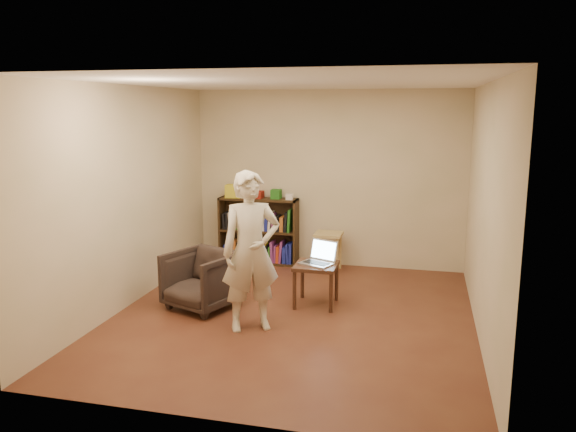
% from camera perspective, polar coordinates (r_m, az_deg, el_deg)
% --- Properties ---
extents(floor, '(4.50, 4.50, 0.00)m').
position_cam_1_polar(floor, '(6.50, 0.52, -10.15)').
color(floor, '#4C2318').
rests_on(floor, ground).
extents(ceiling, '(4.50, 4.50, 0.00)m').
position_cam_1_polar(ceiling, '(6.07, 0.56, 13.41)').
color(ceiling, white).
rests_on(ceiling, wall_back).
extents(wall_back, '(4.00, 0.00, 4.00)m').
position_cam_1_polar(wall_back, '(8.34, 4.08, 3.77)').
color(wall_back, beige).
rests_on(wall_back, floor).
extents(wall_left, '(0.00, 4.50, 4.50)m').
position_cam_1_polar(wall_left, '(6.88, -15.90, 1.84)').
color(wall_left, beige).
rests_on(wall_left, floor).
extents(wall_right, '(0.00, 4.50, 4.50)m').
position_cam_1_polar(wall_right, '(6.03, 19.39, 0.39)').
color(wall_right, beige).
rests_on(wall_right, floor).
extents(bookshelf, '(1.20, 0.30, 1.00)m').
position_cam_1_polar(bookshelf, '(8.57, -2.98, -1.87)').
color(bookshelf, black).
rests_on(bookshelf, floor).
extents(box_yellow, '(0.24, 0.18, 0.19)m').
position_cam_1_polar(box_yellow, '(8.54, -5.52, 2.55)').
color(box_yellow, yellow).
rests_on(box_yellow, bookshelf).
extents(red_cloth, '(0.31, 0.24, 0.10)m').
position_cam_1_polar(red_cloth, '(8.48, -3.57, 2.19)').
color(red_cloth, maroon).
rests_on(red_cloth, bookshelf).
extents(box_green, '(0.14, 0.14, 0.14)m').
position_cam_1_polar(box_green, '(8.38, -1.22, 2.24)').
color(box_green, '#22651A').
rests_on(box_green, bookshelf).
extents(box_white, '(0.11, 0.11, 0.08)m').
position_cam_1_polar(box_white, '(8.30, 0.15, 1.96)').
color(box_white, silver).
rests_on(box_white, bookshelf).
extents(stool, '(0.39, 0.39, 0.56)m').
position_cam_1_polar(stool, '(8.14, 4.13, -2.47)').
color(stool, tan).
rests_on(stool, floor).
extents(armchair, '(0.95, 0.97, 0.68)m').
position_cam_1_polar(armchair, '(6.74, -8.72, -6.43)').
color(armchair, '#2D241E').
rests_on(armchair, floor).
extents(side_table, '(0.50, 0.50, 0.51)m').
position_cam_1_polar(side_table, '(6.73, 2.88, -5.60)').
color(side_table, black).
rests_on(side_table, floor).
extents(laptop, '(0.46, 0.44, 0.27)m').
position_cam_1_polar(laptop, '(6.72, 3.18, -4.32)').
color(laptop, '#BAB9BE').
rests_on(laptop, side_table).
extents(person, '(0.74, 0.66, 1.70)m').
position_cam_1_polar(person, '(5.92, -3.79, -3.62)').
color(person, beige).
rests_on(person, floor).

